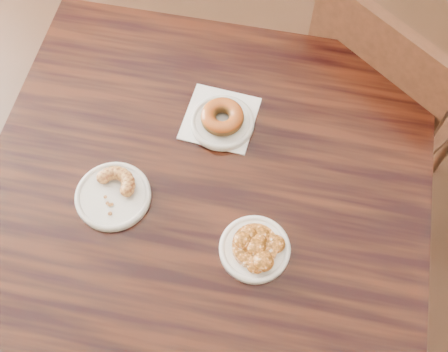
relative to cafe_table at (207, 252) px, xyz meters
The scene contains 10 objects.
floor 0.49m from the cafe_table, 125.16° to the left, with size 5.00×5.00×0.00m, color black.
cafe_table is the anchor object (origin of this frame).
chair_far 0.75m from the cafe_table, 70.25° to the left, with size 0.46×0.46×0.90m, color black, non-canonical shape.
napkin 0.42m from the cafe_table, 109.16° to the left, with size 0.16×0.16×0.00m, color white.
plate_donut 0.42m from the cafe_table, 106.33° to the left, with size 0.15×0.15×0.01m, color silver.
plate_cruller 0.43m from the cafe_table, 146.39° to the right, with size 0.16×0.16×0.01m, color silver.
plate_fritter 0.42m from the cafe_table, 20.63° to the right, with size 0.15×0.15×0.01m, color white.
glazed_donut 0.45m from the cafe_table, 106.33° to the left, with size 0.10×0.10×0.04m, color maroon.
apple_fritter 0.44m from the cafe_table, 20.63° to the right, with size 0.13×0.13×0.03m, color #442307, non-canonical shape.
cruller_fragment 0.45m from the cafe_table, 146.39° to the right, with size 0.10×0.10×0.03m, color #5A2812, non-canonical shape.
Camera 1 is at (0.49, -0.70, 1.85)m, focal length 45.00 mm.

